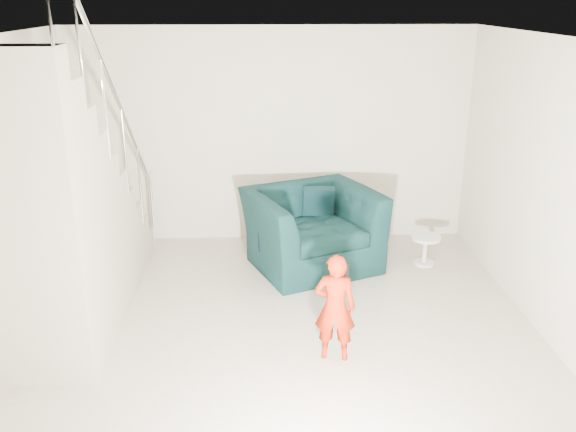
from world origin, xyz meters
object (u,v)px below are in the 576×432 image
object	(u,v)px
side_table	(425,245)
armchair	(312,229)
staircase	(60,233)
toddler	(335,307)

from	to	relation	value
side_table	armchair	bearing A→B (deg)	178.54
armchair	staircase	distance (m)	2.82
side_table	staircase	bearing A→B (deg)	-161.83
armchair	side_table	bearing A→B (deg)	-23.72
toddler	side_table	distance (m)	2.36
side_table	staircase	distance (m)	4.07
armchair	toddler	world-z (taller)	toddler
side_table	toddler	bearing A→B (deg)	-123.90
staircase	toddler	bearing A→B (deg)	-15.64
staircase	armchair	bearing A→B (deg)	27.52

